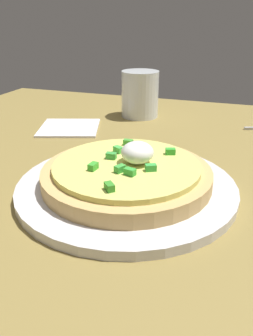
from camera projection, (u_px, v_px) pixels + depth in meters
dining_table at (95, 172)px, 52.16cm from camera, size 90.73×88.20×3.09cm
plate at (126, 186)px, 43.28cm from camera, size 27.66×27.66×1.18cm
pizza at (127, 173)px, 42.48cm from camera, size 21.26×21.26×5.29cm
cup_near at (140, 96)px, 73.38cm from camera, size 7.97×7.97×9.73cm
napkin at (69, 128)px, 66.86cm from camera, size 14.21×14.21×0.40cm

